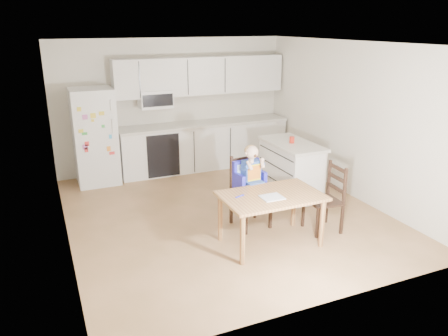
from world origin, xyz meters
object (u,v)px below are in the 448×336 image
at_px(kitchen_island, 291,168).
at_px(dining_table, 271,201).
at_px(chair_side, 330,193).
at_px(refrigerator, 95,137).
at_px(chair_booster, 249,177).
at_px(red_cup, 292,140).

height_order(kitchen_island, dining_table, kitchen_island).
bearing_deg(chair_side, refrigerator, -136.75).
relative_size(kitchen_island, chair_booster, 1.03).
distance_m(refrigerator, chair_booster, 3.17).
bearing_deg(chair_booster, refrigerator, 117.55).
bearing_deg(red_cup, chair_side, -98.15).
bearing_deg(dining_table, red_cup, 50.37).
height_order(refrigerator, kitchen_island, refrigerator).
bearing_deg(chair_side, chair_booster, -117.59).
distance_m(kitchen_island, red_cup, 0.50).
xyz_separation_m(red_cup, chair_side, (-0.19, -1.33, -0.42)).
bearing_deg(chair_booster, kitchen_island, 28.20).
relative_size(kitchen_island, dining_table, 0.96).
height_order(red_cup, chair_booster, chair_booster).
bearing_deg(dining_table, chair_side, 2.67).
height_order(chair_booster, chair_side, chair_booster).
height_order(dining_table, chair_side, chair_side).
relative_size(kitchen_island, red_cup, 11.85).
bearing_deg(kitchen_island, red_cup, -132.06).
bearing_deg(kitchen_island, refrigerator, 146.82).
height_order(kitchen_island, chair_side, chair_side).
xyz_separation_m(refrigerator, chair_booster, (1.72, -2.65, -0.13)).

